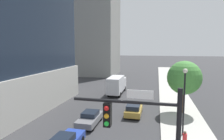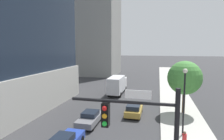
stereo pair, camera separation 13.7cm
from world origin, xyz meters
The scene contains 8 objects.
sidewalk centered at (8.12, 20.00, 0.07)m, with size 4.97×120.00×0.15m, color #B2AFA8.
construction_building centered at (-13.97, 54.38, 16.32)m, with size 16.78×18.29×39.44m.
traffic_light_pole centered at (4.74, 3.45, 4.63)m, with size 4.62×0.48×6.70m.
street_lamp centered at (7.66, 14.37, 4.27)m, with size 0.44×0.44×6.38m.
street_tree centered at (8.49, 21.11, 4.67)m, with size 4.24×4.24×6.65m.
car_gold centered at (2.42, 19.11, 0.74)m, with size 1.89×4.27×1.50m.
car_gray centered at (-1.94, 15.07, 0.71)m, with size 1.89×4.34×1.42m.
box_truck centered at (-1.94, 29.59, 1.81)m, with size 2.25×7.65×3.27m.
Camera 1 is at (5.11, -4.50, 8.45)m, focal length 31.24 mm.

